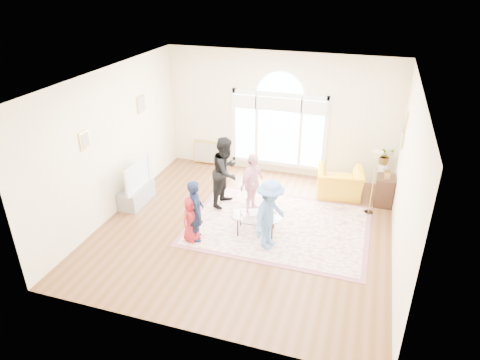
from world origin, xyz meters
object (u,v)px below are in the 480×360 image
(area_rug, at_px, (278,225))
(armchair, at_px, (339,183))
(tv_console, at_px, (137,195))
(coffee_table, at_px, (256,216))
(television, at_px, (135,174))

(area_rug, relative_size, armchair, 3.35)
(tv_console, relative_size, coffee_table, 0.83)
(coffee_table, bearing_deg, armchair, 47.25)
(television, relative_size, coffee_table, 0.93)
(television, bearing_deg, armchair, 21.82)
(area_rug, xyz_separation_m, coffee_table, (-0.39, -0.40, 0.39))
(area_rug, height_order, television, television)
(coffee_table, bearing_deg, tv_console, 164.20)
(tv_console, xyz_separation_m, armchair, (4.49, 1.79, 0.14))
(coffee_table, xyz_separation_m, armchair, (1.47, 2.17, -0.05))
(television, xyz_separation_m, armchair, (4.48, 1.79, -0.40))
(television, distance_m, armchair, 4.84)
(tv_console, distance_m, television, 0.53)
(tv_console, bearing_deg, area_rug, 0.38)
(tv_console, bearing_deg, television, 0.00)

